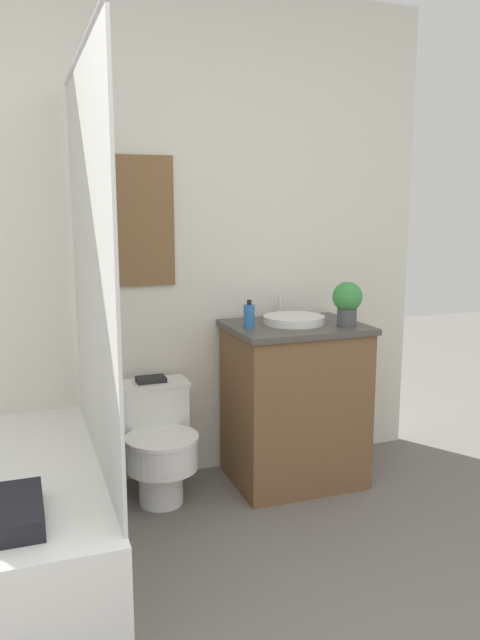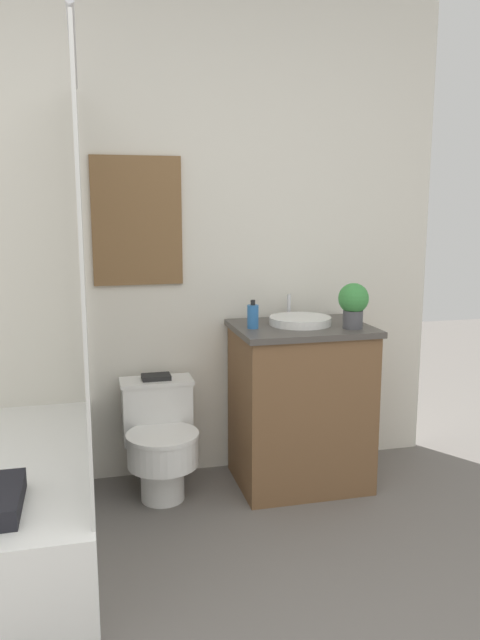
{
  "view_description": "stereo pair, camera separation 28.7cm",
  "coord_description": "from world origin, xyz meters",
  "views": [
    {
      "loc": [
        -0.64,
        -0.81,
        1.43
      ],
      "look_at": [
        0.32,
        1.85,
        0.91
      ],
      "focal_mm": 35.0,
      "sensor_mm": 36.0,
      "label": 1
    },
    {
      "loc": [
        -0.36,
        -0.89,
        1.43
      ],
      "look_at": [
        0.32,
        1.85,
        0.91
      ],
      "focal_mm": 35.0,
      "sensor_mm": 36.0,
      "label": 2
    }
  ],
  "objects": [
    {
      "name": "sink",
      "position": [
        0.68,
        2.04,
        0.86
      ],
      "size": [
        0.31,
        0.35,
        0.13
      ],
      "color": "white",
      "rests_on": "vanity"
    },
    {
      "name": "vanity",
      "position": [
        0.68,
        2.02,
        0.42
      ],
      "size": [
        0.68,
        0.54,
        0.84
      ],
      "color": "brown",
      "rests_on": "ground_plane"
    },
    {
      "name": "wall_back",
      "position": [
        -0.0,
        2.33,
        1.25
      ],
      "size": [
        3.05,
        0.07,
        2.5
      ],
      "color": "silver",
      "rests_on": "ground_plane"
    },
    {
      "name": "soap_bottle",
      "position": [
        0.42,
        2.0,
        0.9
      ],
      "size": [
        0.06,
        0.06,
        0.14
      ],
      "color": "#2D6BB2",
      "rests_on": "vanity"
    },
    {
      "name": "potted_plant",
      "position": [
        0.9,
        1.89,
        0.96
      ],
      "size": [
        0.15,
        0.15,
        0.22
      ],
      "color": "#4C4C51",
      "rests_on": "vanity"
    },
    {
      "name": "toilet",
      "position": [
        -0.04,
        2.05,
        0.3
      ],
      "size": [
        0.37,
        0.49,
        0.56
      ],
      "color": "white",
      "rests_on": "ground_plane"
    },
    {
      "name": "book_on_tank",
      "position": [
        -0.04,
        2.17,
        0.58
      ],
      "size": [
        0.14,
        0.1,
        0.02
      ],
      "color": "black",
      "rests_on": "toilet"
    },
    {
      "name": "shower_area",
      "position": [
        -0.67,
        1.59,
        0.27
      ],
      "size": [
        0.67,
        1.41,
        1.98
      ],
      "color": "white",
      "rests_on": "ground_plane"
    }
  ]
}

